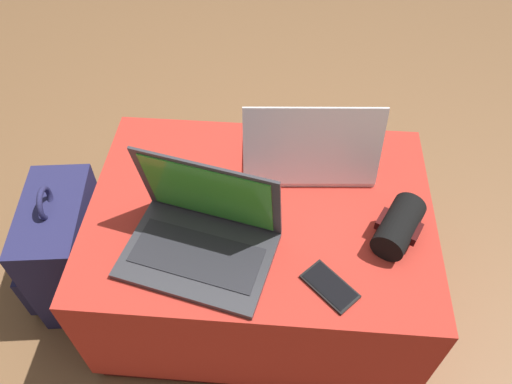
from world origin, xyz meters
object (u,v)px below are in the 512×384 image
object	(u,v)px
laptop_far	(308,152)
cell_phone	(330,286)
backpack	(65,250)
wrist_brace	(399,226)
laptop_near	(202,234)

from	to	relation	value
laptop_far	cell_phone	size ratio (longest dim) A/B	2.60
backpack	wrist_brace	distance (m)	1.03
laptop_far	cell_phone	world-z (taller)	laptop_far
laptop_near	laptop_far	bearing A→B (deg)	62.86
backpack	wrist_brace	xyz separation A→B (m)	(0.99, -0.05, 0.31)
laptop_near	wrist_brace	distance (m)	0.50
laptop_far	backpack	size ratio (longest dim) A/B	0.80
cell_phone	wrist_brace	bearing A→B (deg)	-2.38
cell_phone	wrist_brace	size ratio (longest dim) A/B	0.79
laptop_near	cell_phone	bearing A→B (deg)	-3.37
laptop_near	laptop_far	world-z (taller)	laptop_near
cell_phone	backpack	bearing A→B (deg)	118.82
backpack	laptop_far	bearing A→B (deg)	96.80
wrist_brace	cell_phone	bearing A→B (deg)	-136.44
laptop_far	cell_phone	distance (m)	0.42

